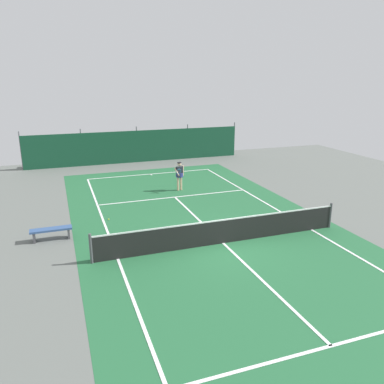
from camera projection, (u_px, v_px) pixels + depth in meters
name	position (u px, v px, depth m)	size (l,w,h in m)	color
ground_plane	(223.00, 243.00, 15.10)	(36.00, 36.00, 0.00)	slate
court_surface	(223.00, 243.00, 15.10)	(11.02, 26.60, 0.01)	#236038
tennis_net	(223.00, 231.00, 14.95)	(10.12, 0.10, 1.10)	black
back_fence	(136.00, 152.00, 29.78)	(16.30, 0.98, 2.70)	#14472D
tennis_player	(179.00, 174.00, 21.89)	(0.63, 0.80, 1.64)	#D8AD8C
tennis_ball_near_player	(109.00, 219.00, 17.56)	(0.07, 0.07, 0.07)	#CCDB33
parked_car	(131.00, 145.00, 32.20)	(2.40, 4.39, 1.68)	silver
courtside_bench	(51.00, 231.00, 15.31)	(1.60, 0.40, 0.49)	#335184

